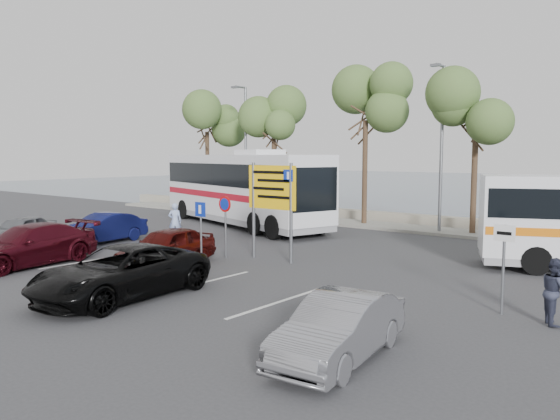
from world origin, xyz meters
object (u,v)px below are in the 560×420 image
Objects in this scene: car_silver_b at (339,328)px; pedestrian_far at (556,292)px; street_lamp_left at (245,144)px; car_red at (167,247)px; street_lamp_right at (441,140)px; car_maroon at (28,245)px; car_blue at (103,228)px; car_silver_a at (20,230)px; suv_black at (121,272)px; pedestrian_near at (175,221)px; coach_bus_left at (241,191)px; direction_sign at (272,195)px.

car_silver_b is 2.40× the size of pedestrian_far.
car_red is at bearing -56.60° from street_lamp_left.
street_lamp_right reaches higher than car_maroon.
car_blue is 0.80× the size of car_maroon.
pedestrian_far is at bearing -16.39° from car_silver_a.
pedestrian_near is (-7.21, 7.84, 0.12)m from suv_black.
car_maroon is (5.04, -16.51, -3.88)m from street_lamp_left.
pedestrian_far reaches higher than car_red.
coach_bus_left is 8.39m from car_blue.
pedestrian_far is (20.76, 2.47, 0.15)m from car_silver_a.
suv_black is (8.15, -13.27, -1.22)m from coach_bus_left.
car_silver_a is at bearing -89.07° from street_lamp_left.
coach_bus_left is 3.38× the size of car_red.
street_lamp_left is 5.19× the size of pedestrian_far.
car_red reaches higher than car_silver_a.
pedestrian_far is at bearing -2.42° from car_red.
car_maroon is 1.33× the size of car_silver_b.
car_red reaches higher than car_silver_b.
pedestrian_near is (-14.25, 7.84, 0.22)m from car_silver_b.
suv_black is at bearing -58.44° from coach_bus_left.
car_silver_b is (15.19, -13.27, -1.32)m from coach_bus_left.
coach_bus_left is at bearing 36.87° from pedestrian_far.
street_lamp_right reaches higher than direction_sign.
pedestrian_near reaches higher than car_silver_a.
street_lamp_left is 5.59m from coach_bus_left.
car_maroon is 1.23× the size of car_red.
car_silver_b is at bearing -22.23° from car_blue.
car_maroon is at bearing -151.76° from car_red.
pedestrian_far is (16.88, -2.92, -0.06)m from pedestrian_near.
car_blue is (2.40, 2.54, 0.03)m from car_silver_a.
suv_black is (8.69, -5.00, 0.05)m from car_blue.
car_silver_b is (13.33, -0.51, -0.11)m from car_maroon.
direction_sign is 10.12m from car_silver_b.
direction_sign reaches higher than car_silver_a.
street_lamp_right is at bearing 25.60° from car_silver_a.
coach_bus_left is 5.62m from pedestrian_near.
pedestrian_near is (-4.81, 4.36, 0.15)m from car_red.
car_maroon reaches higher than car_blue.
direction_sign reaches higher than car_red.
car_silver_b is 16.27m from pedestrian_near.
suv_black is at bearing -87.27° from direction_sign.
coach_bus_left is 20.22m from car_silver_b.
car_maroon is (-5.97, -6.19, -1.71)m from direction_sign.
street_lamp_left reaches higher than direction_sign.
direction_sign reaches higher than car_maroon.
car_blue is 10.02m from suv_black.
street_lamp_right is at bearing 5.45° from pedestrian_far.
coach_bus_left reaches higher than car_maroon.
pedestrian_far is (18.36, -0.07, 0.12)m from car_blue.
car_silver_b is (5.37, -17.02, -3.99)m from street_lamp_right.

